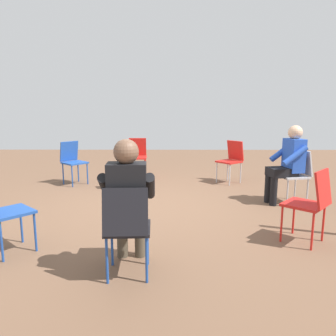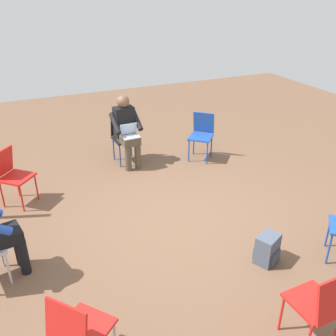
% 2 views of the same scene
% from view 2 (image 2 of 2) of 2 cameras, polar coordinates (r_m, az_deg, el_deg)
% --- Properties ---
extents(ground_plane, '(14.06, 14.06, 0.00)m').
position_cam_2_polar(ground_plane, '(5.19, 0.97, -8.31)').
color(ground_plane, brown).
extents(chair_southwest, '(0.59, 0.58, 0.85)m').
position_cam_2_polar(chair_southwest, '(3.31, -13.57, -22.87)').
color(chair_southwest, red).
rests_on(chair_southwest, ground).
extents(chair_north, '(0.42, 0.45, 0.85)m').
position_cam_2_polar(chair_north, '(6.78, -6.81, 5.06)').
color(chair_north, black).
rests_on(chair_north, ground).
extents(chair_northwest, '(0.59, 0.58, 0.85)m').
position_cam_2_polar(chair_northwest, '(5.83, -22.70, -0.71)').
color(chair_northwest, red).
rests_on(chair_northwest, ground).
extents(chair_northeast, '(0.58, 0.59, 0.85)m').
position_cam_2_polar(chair_northeast, '(6.86, 5.18, 5.38)').
color(chair_northeast, '#1E4799').
rests_on(chair_northeast, ground).
extents(chair_south, '(0.41, 0.45, 0.85)m').
position_cam_2_polar(chair_south, '(3.66, 22.22, -18.50)').
color(chair_south, red).
rests_on(chair_south, ground).
extents(person_with_laptop, '(0.51, 0.53, 1.24)m').
position_cam_2_polar(person_with_laptop, '(6.57, -6.38, 6.17)').
color(person_with_laptop, '#4C4233').
rests_on(person_with_laptop, ground).
extents(backpack_near_laptop_user, '(0.34, 0.31, 0.36)m').
position_cam_2_polar(backpack_near_laptop_user, '(4.62, 14.85, -12.01)').
color(backpack_near_laptop_user, '#475160').
rests_on(backpack_near_laptop_user, ground).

